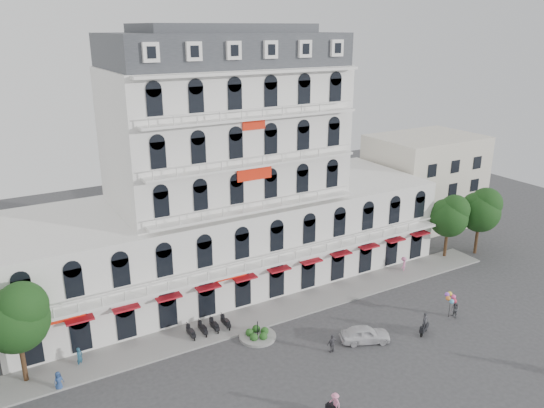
{
  "coord_description": "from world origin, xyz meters",
  "views": [
    {
      "loc": [
        -21.79,
        -29.02,
        25.47
      ],
      "look_at": [
        0.75,
        10.0,
        10.41
      ],
      "focal_mm": 35.0,
      "sensor_mm": 36.0,
      "label": 1
    }
  ],
  "objects_px": {
    "rider_northeast": "(425,323)",
    "parked_car": "(365,334)",
    "rider_center": "(335,405)",
    "balloon_vendor": "(453,305)"
  },
  "relations": [
    {
      "from": "rider_northeast",
      "to": "parked_car",
      "type": "bearing_deg",
      "value": -43.16
    },
    {
      "from": "rider_northeast",
      "to": "balloon_vendor",
      "type": "height_order",
      "value": "balloon_vendor"
    },
    {
      "from": "rider_northeast",
      "to": "rider_center",
      "type": "relative_size",
      "value": 1.07
    },
    {
      "from": "rider_center",
      "to": "balloon_vendor",
      "type": "distance_m",
      "value": 18.13
    },
    {
      "from": "parked_car",
      "to": "balloon_vendor",
      "type": "distance_m",
      "value": 9.64
    },
    {
      "from": "parked_car",
      "to": "rider_northeast",
      "type": "bearing_deg",
      "value": -83.82
    },
    {
      "from": "rider_center",
      "to": "balloon_vendor",
      "type": "xyz_separation_m",
      "value": [
        17.34,
        5.29,
        0.26
      ]
    },
    {
      "from": "parked_car",
      "to": "rider_center",
      "type": "relative_size",
      "value": 2.15
    },
    {
      "from": "parked_car",
      "to": "rider_center",
      "type": "height_order",
      "value": "rider_center"
    },
    {
      "from": "parked_car",
      "to": "rider_northeast",
      "type": "distance_m",
      "value": 5.52
    }
  ]
}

